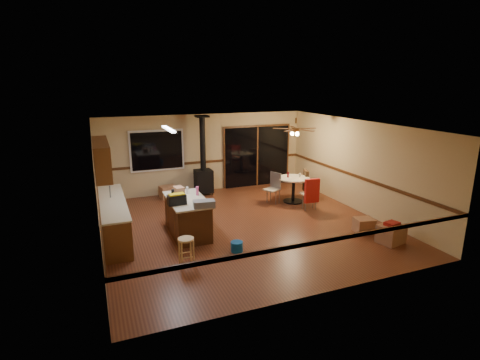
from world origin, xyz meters
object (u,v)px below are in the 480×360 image
kitchen_island (187,216)px  chair_near (311,191)px  wood_stove (203,173)px  box_under_window (168,192)px  box_corner_a (391,234)px  chair_right (306,181)px  toolbox_grey (204,204)px  box_corner_b (364,225)px  chair_left (274,184)px  blue_bucket (237,247)px  bar_stool (186,252)px  toolbox_black (177,200)px  dining_table (293,185)px

kitchen_island → chair_near: 3.76m
wood_stove → box_under_window: (-1.18, 0.05, -0.53)m
kitchen_island → box_corner_a: size_ratio=3.01×
chair_right → box_under_window: size_ratio=1.43×
chair_near → kitchen_island: bearing=-174.4°
chair_right → toolbox_grey: bearing=-152.2°
kitchen_island → box_corner_b: size_ratio=3.75×
wood_stove → box_corner_a: 6.10m
wood_stove → chair_left: size_ratio=4.69×
toolbox_grey → blue_bucket: bearing=-50.4°
bar_stool → box_under_window: size_ratio=1.20×
bar_stool → box_under_window: bearing=83.4°
chair_left → toolbox_black: bearing=-152.9°
toolbox_black → blue_bucket: size_ratio=1.53×
kitchen_island → chair_right: (4.18, 1.36, 0.14)m
wood_stove → blue_bucket: (-0.54, -4.42, -0.62)m
toolbox_black → blue_bucket: (1.07, -1.04, -0.90)m
wood_stove → toolbox_grey: 3.93m
box_under_window → chair_right: bearing=-23.2°
chair_left → box_corner_a: size_ratio=0.96×
toolbox_grey → bar_stool: 1.27m
bar_stool → blue_bucket: size_ratio=2.17×
chair_near → chair_right: 1.09m
kitchen_island → toolbox_black: (-0.31, -0.33, 0.56)m
dining_table → chair_right: (0.53, 0.11, 0.06)m
kitchen_island → dining_table: kitchen_island is taller
chair_right → toolbox_black: bearing=-159.4°
chair_left → bar_stool: bearing=-139.3°
toolbox_black → box_corner_a: 5.03m
chair_right → dining_table: bearing=-167.9°
chair_right → box_corner_a: size_ratio=1.25×
chair_left → toolbox_grey: bearing=-143.2°
box_corner_a → wood_stove: bearing=119.2°
toolbox_grey → chair_near: 3.70m
chair_left → box_corner_a: (1.21, -3.65, -0.38)m
blue_bucket → dining_table: size_ratio=0.28×
kitchen_island → blue_bucket: 1.60m
box_under_window → box_corner_b: size_ratio=1.10×
bar_stool → blue_bucket: bar_stool is taller
box_under_window → kitchen_island: bearing=-92.2°
chair_right → box_under_window: bearing=156.8°
bar_stool → chair_near: size_ratio=0.84×
wood_stove → box_under_window: 1.30m
blue_bucket → chair_near: size_ratio=0.39×
kitchen_island → box_under_window: (0.12, 3.10, -0.26)m
chair_near → chair_right: size_ratio=1.00×
wood_stove → chair_left: wood_stove is taller
chair_left → wood_stove: bearing=136.6°
bar_stool → dining_table: (4.07, 2.83, 0.24)m
wood_stove → box_corner_a: size_ratio=4.51×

